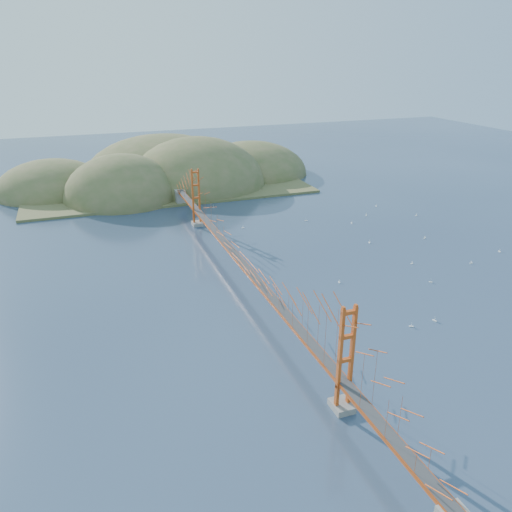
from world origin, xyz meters
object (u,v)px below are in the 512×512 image
object	(u,v)px
sailboat_0	(339,282)
sailboat_2	(412,263)
bridge	(244,242)
sailboat_1	(431,282)

from	to	relation	value
sailboat_0	sailboat_2	bearing A→B (deg)	8.50
bridge	sailboat_0	size ratio (longest dim) A/B	162.93
sailboat_1	sailboat_2	size ratio (longest dim) A/B	1.02
bridge	sailboat_1	bearing A→B (deg)	-18.19
sailboat_0	sailboat_1	world-z (taller)	sailboat_1
sailboat_0	sailboat_2	world-z (taller)	sailboat_2
sailboat_0	bridge	bearing A→B (deg)	163.31
bridge	sailboat_1	world-z (taller)	bridge
sailboat_2	bridge	bearing A→B (deg)	176.14
bridge	sailboat_0	bearing A→B (deg)	-16.69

